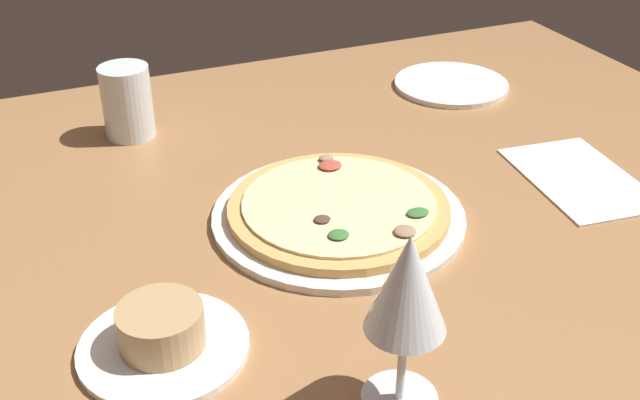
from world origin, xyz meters
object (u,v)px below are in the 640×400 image
object	(u,v)px
wine_glass_far	(407,289)
side_plate	(451,84)
pizza_main	(339,211)
water_glass	(128,105)
ramekin_on_saucer	(162,335)
paper_menu	(580,178)

from	to	relation	value
wine_glass_far	side_plate	size ratio (longest dim) A/B	0.92
pizza_main	water_glass	bearing A→B (deg)	-60.74
wine_glass_far	side_plate	xyz separation A→B (cm)	(-42.97, -61.64, -12.22)
ramekin_on_saucer	water_glass	world-z (taller)	water_glass
wine_glass_far	side_plate	distance (cm)	76.13
side_plate	paper_menu	size ratio (longest dim) A/B	0.91
wine_glass_far	water_glass	xyz separation A→B (cm)	(11.57, -64.26, -7.69)
ramekin_on_saucer	wine_glass_far	world-z (taller)	wine_glass_far
side_plate	pizza_main	bearing A→B (deg)	41.60
water_glass	paper_menu	bearing A→B (deg)	144.95
water_glass	wine_glass_far	bearing A→B (deg)	100.20
ramekin_on_saucer	side_plate	distance (cm)	76.92
ramekin_on_saucer	paper_menu	world-z (taller)	ramekin_on_saucer
pizza_main	wine_glass_far	world-z (taller)	wine_glass_far
ramekin_on_saucer	wine_glass_far	xyz separation A→B (cm)	(-18.15, 14.97, 10.80)
pizza_main	paper_menu	bearing A→B (deg)	174.16
wine_glass_far	water_glass	distance (cm)	65.74
wine_glass_far	paper_menu	xyz separation A→B (cm)	(-42.05, -26.65, -12.52)
ramekin_on_saucer	water_glass	xyz separation A→B (cm)	(-6.59, -49.29, 3.11)
water_glass	side_plate	world-z (taller)	water_glass
wine_glass_far	paper_menu	bearing A→B (deg)	-147.64
water_glass	ramekin_on_saucer	bearing A→B (deg)	82.39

